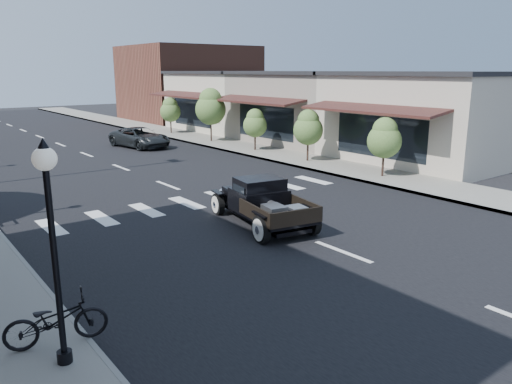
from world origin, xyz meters
TOP-DOWN VIEW (x-y plane):
  - ground at (0.00, 0.00)m, footprint 120.00×120.00m
  - road at (0.00, 15.00)m, footprint 14.00×80.00m
  - road_markings at (0.00, 10.00)m, footprint 12.00×60.00m
  - sidewalk_right at (8.50, 15.00)m, footprint 3.00×80.00m
  - storefront_near at (15.00, 4.00)m, footprint 10.00×9.00m
  - storefront_mid at (15.00, 13.00)m, footprint 10.00×9.00m
  - storefront_far at (15.00, 22.00)m, footprint 10.00×9.00m
  - far_building_right at (15.50, 32.00)m, footprint 11.00×10.00m
  - lamp_post_a at (-7.60, -4.00)m, footprint 0.36×0.36m
  - small_tree_a at (8.30, 2.37)m, footprint 1.51×1.51m
  - small_tree_b at (8.30, 7.27)m, footprint 1.54×1.54m
  - small_tree_c at (8.30, 11.81)m, footprint 1.41×1.41m
  - small_tree_d at (8.30, 16.66)m, footprint 2.02×2.02m
  - small_tree_e at (8.30, 22.32)m, footprint 1.53×1.53m
  - hotrod_pickup at (-0.20, 0.24)m, footprint 2.79×4.68m
  - second_car at (3.69, 17.76)m, footprint 2.81×4.77m
  - motorcycle at (-7.52, -3.35)m, footprint 1.79×0.97m

SIDE VIEW (x-z plane):
  - ground at x=0.00m, z-range 0.00..0.00m
  - road_markings at x=0.00m, z-range -0.03..0.03m
  - road at x=0.00m, z-range 0.00..0.02m
  - sidewalk_right at x=8.50m, z-range 0.00..0.15m
  - motorcycle at x=-7.52m, z-range 0.15..1.04m
  - second_car at x=3.69m, z-range 0.00..1.25m
  - hotrod_pickup at x=-0.20m, z-range 0.00..1.52m
  - small_tree_c at x=8.30m, z-range 0.15..2.49m
  - small_tree_a at x=8.30m, z-range 0.15..2.67m
  - small_tree_e at x=8.30m, z-range 0.15..2.69m
  - small_tree_b at x=8.30m, z-range 0.15..2.71m
  - small_tree_d at x=8.30m, z-range 0.15..3.51m
  - lamp_post_a at x=-7.60m, z-range 0.15..3.80m
  - storefront_near at x=15.00m, z-range 0.00..4.50m
  - storefront_mid at x=15.00m, z-range 0.00..4.50m
  - storefront_far at x=15.00m, z-range 0.00..4.50m
  - far_building_right at x=15.50m, z-range 0.00..7.00m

